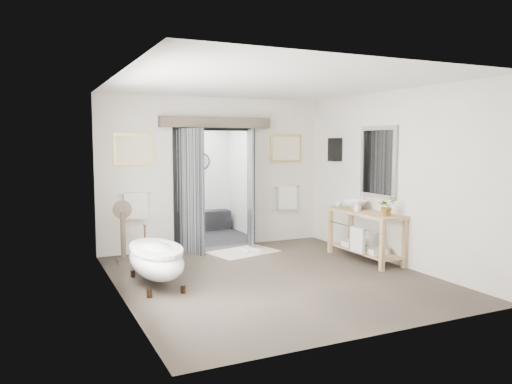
# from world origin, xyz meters

# --- Properties ---
(ground_plane) EXTENTS (5.00, 5.00, 0.00)m
(ground_plane) POSITION_xyz_m (0.00, 0.00, 0.00)
(ground_plane) COLOR #4A3E31
(room_shell) EXTENTS (4.52, 5.02, 2.91)m
(room_shell) POSITION_xyz_m (-0.04, -0.12, 1.86)
(room_shell) COLOR beige
(room_shell) RESTS_ON ground_plane
(shower_room) EXTENTS (2.22, 2.01, 2.51)m
(shower_room) POSITION_xyz_m (0.00, 3.99, 0.91)
(shower_room) COLOR black
(shower_room) RESTS_ON ground_plane
(back_wall_dressing) EXTENTS (3.82, 0.79, 2.52)m
(back_wall_dressing) POSITION_xyz_m (0.00, 2.32, 1.56)
(back_wall_dressing) COLOR black
(back_wall_dressing) RESTS_ON ground_plane
(clawfoot_tub) EXTENTS (0.70, 1.57, 0.76)m
(clawfoot_tub) POSITION_xyz_m (-1.69, 0.36, 0.37)
(clawfoot_tub) COLOR black
(clawfoot_tub) RESTS_ON ground_plane
(vanity) EXTENTS (0.57, 1.60, 0.85)m
(vanity) POSITION_xyz_m (1.95, 0.33, 0.51)
(vanity) COLOR tan
(vanity) RESTS_ON ground_plane
(pedestal_mirror) EXTENTS (0.32, 0.21, 1.08)m
(pedestal_mirror) POSITION_xyz_m (-1.89, 1.87, 0.46)
(pedestal_mirror) COLOR brown
(pedestal_mirror) RESTS_ON ground_plane
(rug) EXTENTS (1.36, 1.07, 0.01)m
(rug) POSITION_xyz_m (0.29, 1.78, 0.01)
(rug) COLOR beige
(rug) RESTS_ON ground_plane
(slippers) EXTENTS (0.44, 0.30, 0.05)m
(slippers) POSITION_xyz_m (0.40, 1.72, 0.04)
(slippers) COLOR white
(slippers) RESTS_ON rug
(basin) EXTENTS (0.49, 0.49, 0.16)m
(basin) POSITION_xyz_m (1.97, 0.67, 0.93)
(basin) COLOR white
(basin) RESTS_ON vanity
(plant) EXTENTS (0.31, 0.28, 0.32)m
(plant) POSITION_xyz_m (1.97, -0.20, 1.01)
(plant) COLOR gray
(plant) RESTS_ON vanity
(soap_bottle_a) EXTENTS (0.10, 0.10, 0.18)m
(soap_bottle_a) POSITION_xyz_m (1.86, 0.42, 0.94)
(soap_bottle_a) COLOR gray
(soap_bottle_a) RESTS_ON vanity
(soap_bottle_b) EXTENTS (0.14, 0.14, 0.15)m
(soap_bottle_b) POSITION_xyz_m (1.90, 1.06, 0.93)
(soap_bottle_b) COLOR gray
(soap_bottle_b) RESTS_ON vanity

